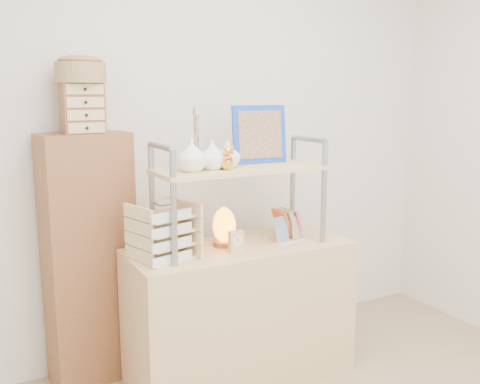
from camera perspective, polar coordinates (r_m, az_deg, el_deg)
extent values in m
cube|color=silver|center=(3.20, -4.25, 6.00)|extent=(3.40, 0.02, 2.60)
cube|color=tan|center=(2.99, 0.03, -12.68)|extent=(1.20, 0.50, 0.75)
cube|color=brown|center=(2.98, -15.74, -6.99)|extent=(0.48, 0.29, 1.35)
cylinder|color=gray|center=(2.48, -7.07, -1.79)|extent=(0.03, 0.03, 0.55)
cylinder|color=gray|center=(2.76, -9.35, -0.61)|extent=(0.03, 0.03, 0.55)
cylinder|color=gray|center=(2.58, -8.43, 4.83)|extent=(0.03, 0.30, 0.03)
cylinder|color=gray|center=(2.90, 8.95, -0.05)|extent=(0.03, 0.03, 0.55)
cylinder|color=gray|center=(3.14, 5.64, 0.83)|extent=(0.03, 0.03, 0.55)
cylinder|color=gray|center=(2.98, 7.35, 5.61)|extent=(0.03, 0.30, 0.03)
cube|color=tan|center=(2.77, 0.03, 2.43)|extent=(0.90, 0.34, 0.02)
imported|color=white|center=(2.62, -5.19, 3.91)|extent=(0.15, 0.15, 0.16)
imported|color=white|center=(2.69, -2.97, 3.97)|extent=(0.14, 0.14, 0.15)
imported|color=white|center=(2.75, -1.35, 4.06)|extent=(0.13, 0.13, 0.14)
cylinder|color=#264FA6|center=(2.79, -4.69, 3.71)|extent=(0.07, 0.07, 0.10)
cube|color=blue|center=(2.92, 2.08, 6.16)|extent=(0.32, 0.07, 0.31)
cube|color=#523825|center=(2.91, 2.19, 6.15)|extent=(0.26, 0.05, 0.26)
cube|color=#C4559A|center=(3.01, 5.84, -3.29)|extent=(0.06, 0.12, 0.17)
cube|color=#629B4D|center=(3.01, 5.28, -3.26)|extent=(0.06, 0.12, 0.17)
cube|color=tan|center=(2.99, 5.14, -3.39)|extent=(0.07, 0.13, 0.17)
cube|color=#C8512F|center=(2.99, 4.57, -3.36)|extent=(0.08, 0.14, 0.16)
cube|color=#DFB385|center=(2.68, -8.09, -6.87)|extent=(0.30, 0.29, 0.01)
cube|color=white|center=(2.57, -7.20, -7.06)|extent=(0.22, 0.07, 0.04)
cube|color=#DFB385|center=(2.66, -8.13, -5.44)|extent=(0.30, 0.29, 0.01)
cube|color=white|center=(2.55, -7.24, -5.58)|extent=(0.22, 0.07, 0.04)
cube|color=#DFB385|center=(2.64, -8.17, -4.00)|extent=(0.30, 0.29, 0.01)
cube|color=white|center=(2.53, -7.27, -4.08)|extent=(0.22, 0.07, 0.04)
cube|color=#DFB385|center=(2.62, -8.21, -2.54)|extent=(0.30, 0.29, 0.01)
cube|color=white|center=(2.51, -7.31, -2.55)|extent=(0.22, 0.07, 0.04)
cube|color=beige|center=(2.59, -8.10, -0.95)|extent=(0.08, 0.08, 0.03)
cylinder|color=brown|center=(2.86, -1.71, -5.48)|extent=(0.12, 0.12, 0.03)
ellipsoid|color=orange|center=(2.83, -1.72, -3.47)|extent=(0.14, 0.13, 0.18)
cube|color=tan|center=(2.75, -0.43, -5.26)|extent=(0.08, 0.03, 0.11)
cylinder|color=white|center=(2.73, -0.26, -5.26)|extent=(0.05, 0.01, 0.05)
cube|color=white|center=(2.94, 5.36, -5.23)|extent=(0.21, 0.11, 0.01)
cube|color=navy|center=(2.90, 4.50, -3.93)|extent=(0.10, 0.05, 0.13)
cube|color=tan|center=(2.97, 6.15, -3.75)|extent=(0.10, 0.05, 0.12)
cube|color=brown|center=(2.83, -16.46, 8.56)|extent=(0.20, 0.15, 0.25)
cube|color=tan|center=(2.76, -16.02, 6.59)|extent=(0.18, 0.01, 0.05)
cube|color=tan|center=(2.75, -16.09, 7.88)|extent=(0.18, 0.01, 0.05)
cube|color=tan|center=(2.75, -16.15, 9.18)|extent=(0.18, 0.01, 0.05)
cube|color=tan|center=(2.75, -16.22, 10.48)|extent=(0.18, 0.01, 0.05)
cylinder|color=olive|center=(2.83, -16.65, 12.10)|extent=(0.25, 0.25, 0.10)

